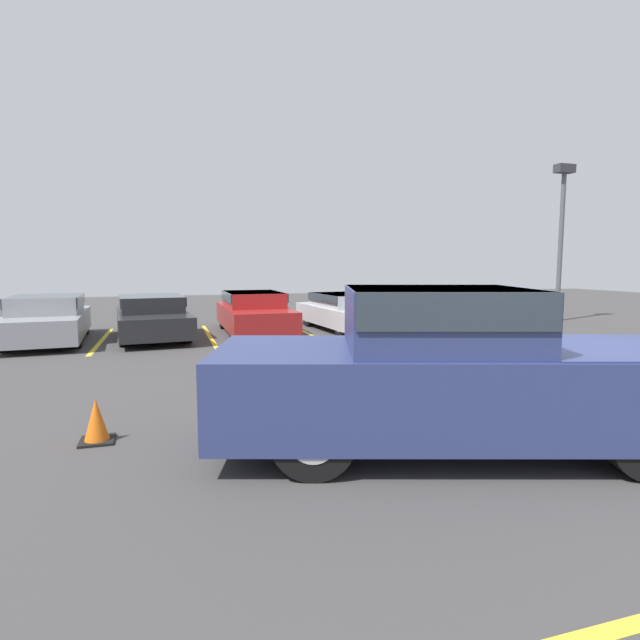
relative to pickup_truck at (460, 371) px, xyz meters
The scene contains 15 objects.
ground_plane 1.07m from the pickup_truck, ahead, with size 60.00×60.00×0.00m, color #423F3F.
stall_stripe_b 11.14m from the pickup_truck, 116.11° to the left, with size 0.12×5.05×0.01m, color yellow.
stall_stripe_c 10.21m from the pickup_truck, 101.22° to the left, with size 0.12×5.05×0.01m, color yellow.
stall_stripe_d 10.06m from the pickup_truck, 84.67° to the left, with size 0.12×5.05×0.01m, color yellow.
stall_stripe_e 10.72m from the pickup_truck, 68.95° to the left, with size 0.12×5.05×0.01m, color yellow.
stall_stripe_f 12.07m from the pickup_truck, 55.92° to the left, with size 0.12×5.05×0.01m, color yellow.
pickup_truck is the anchor object (origin of this frame).
parked_sedan_a 11.84m from the pickup_truck, 121.68° to the left, with size 2.15×4.64×1.25m.
parked_sedan_b 10.74m from the pickup_truck, 109.37° to the left, with size 2.26×4.72×1.20m.
parked_sedan_c 10.27m from the pickup_truck, 93.46° to the left, with size 1.80×4.70×1.25m.
parked_sedan_d 10.35m from the pickup_truck, 76.99° to the left, with size 2.18×4.85×1.16m.
parked_sedan_e 11.22m from the pickup_truck, 62.06° to the left, with size 1.92×4.82×1.16m.
light_post 15.00m from the pickup_truck, 43.73° to the left, with size 0.70×0.36×5.65m.
traffic_cone 4.26m from the pickup_truck, 160.20° to the left, with size 0.39×0.39×0.53m.
wheel_stop_curb 13.61m from the pickup_truck, 77.15° to the left, with size 1.66×0.20×0.14m, color #B7B2A8.
Camera 1 is at (-3.69, -4.88, 2.09)m, focal length 28.00 mm.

